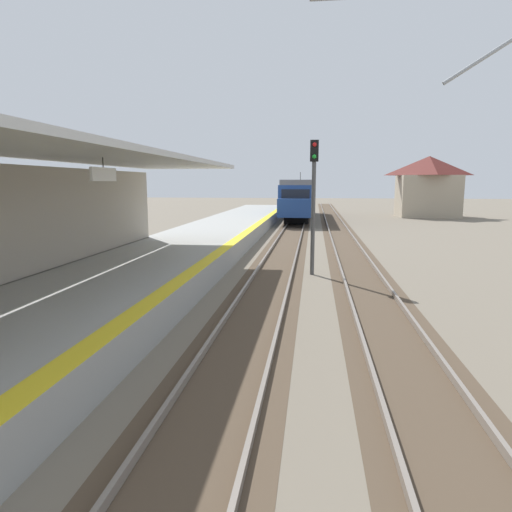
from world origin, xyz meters
name	(u,v)px	position (x,y,z in m)	size (l,w,h in m)	color
station_platform	(154,268)	(-2.50, 16.00, 0.45)	(5.00, 80.00, 0.91)	#999993
track_pair_nearest_platform	(279,262)	(1.90, 20.00, 0.05)	(2.34, 120.00, 0.16)	#4C3D2D
track_pair_middle	(355,264)	(5.30, 20.00, 0.05)	(2.34, 120.00, 0.16)	#4C3D2D
approaching_train	(299,197)	(1.90, 46.15, 2.18)	(2.93, 19.60, 4.76)	navy
rail_signal_post	(314,193)	(3.41, 17.69, 3.19)	(0.32, 0.34, 5.20)	#4C4C4C
distant_trackside_house	(428,185)	(15.45, 50.47, 3.34)	(6.60, 5.28, 6.40)	tan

